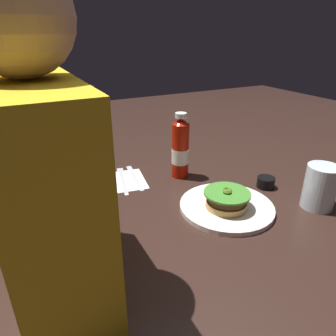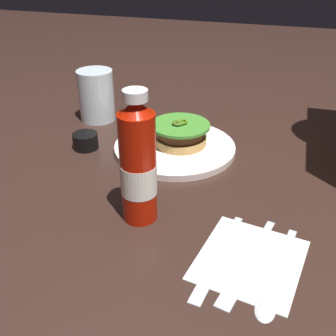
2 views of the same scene
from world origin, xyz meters
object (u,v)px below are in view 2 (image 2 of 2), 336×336
at_px(butter_knife, 216,259).
at_px(fork_utensil, 245,266).
at_px(dinner_plate, 175,147).
at_px(ketchup_bottle, 138,166).
at_px(napkin, 250,259).
at_px(spoon_utensil, 275,281).
at_px(water_glass, 96,95).
at_px(burger_sandwich, 180,134).
at_px(condiment_cup, 85,141).

bearing_deg(butter_knife, fork_utensil, 89.00).
relative_size(dinner_plate, ketchup_bottle, 1.19).
bearing_deg(napkin, butter_knife, -68.14).
xyz_separation_m(ketchup_bottle, spoon_utensil, (0.09, 0.22, -0.09)).
height_order(butter_knife, fork_utensil, same).
bearing_deg(ketchup_bottle, spoon_utensil, 68.97).
bearing_deg(water_glass, napkin, 47.27).
xyz_separation_m(ketchup_bottle, water_glass, (-0.35, -0.24, -0.04)).
relative_size(dinner_plate, fork_utensil, 1.29).
bearing_deg(burger_sandwich, butter_knife, 24.32).
relative_size(condiment_cup, fork_utensil, 0.27).
bearing_deg(fork_utensil, butter_knife, -91.00).
xyz_separation_m(burger_sandwich, napkin, (0.30, 0.19, -0.04)).
bearing_deg(ketchup_bottle, dinner_plate, -177.08).
bearing_deg(water_glass, ketchup_bottle, 35.07).
distance_m(burger_sandwich, napkin, 0.36).
bearing_deg(napkin, burger_sandwich, -147.80).
relative_size(water_glass, napkin, 0.80).
bearing_deg(fork_utensil, burger_sandwich, -149.93).
bearing_deg(ketchup_bottle, napkin, 75.02).
xyz_separation_m(butter_knife, fork_utensil, (0.00, 0.04, 0.00)).
bearing_deg(ketchup_bottle, fork_utensil, 69.31).
bearing_deg(burger_sandwich, ketchup_bottle, 0.72).
relative_size(burger_sandwich, ketchup_bottle, 0.57).
relative_size(water_glass, spoon_utensil, 0.65).
bearing_deg(condiment_cup, ketchup_bottle, 45.69).
bearing_deg(ketchup_bottle, butter_knife, 64.25).
relative_size(ketchup_bottle, napkin, 1.40).
xyz_separation_m(burger_sandwich, spoon_utensil, (0.34, 0.23, -0.03)).
height_order(burger_sandwich, napkin, burger_sandwich).
distance_m(burger_sandwich, fork_utensil, 0.37).
bearing_deg(water_glass, condiment_cup, 16.13).
bearing_deg(dinner_plate, ketchup_bottle, 2.92).
xyz_separation_m(ketchup_bottle, fork_utensil, (0.07, 0.18, -0.09)).
xyz_separation_m(water_glass, condiment_cup, (0.15, 0.04, -0.05)).
relative_size(condiment_cup, spoon_utensil, 0.29).
bearing_deg(spoon_utensil, condiment_cup, -123.58).
xyz_separation_m(dinner_plate, spoon_utensil, (0.33, 0.24, -0.00)).
bearing_deg(dinner_plate, spoon_utensil, 35.72).
bearing_deg(fork_utensil, dinner_plate, -147.97).
bearing_deg(spoon_utensil, water_glass, -132.85).
xyz_separation_m(water_glass, butter_knife, (0.42, 0.39, -0.06)).
xyz_separation_m(ketchup_bottle, butter_knife, (0.07, 0.14, -0.09)).
distance_m(fork_utensil, spoon_utensil, 0.04).
relative_size(dinner_plate, spoon_utensil, 1.36).
xyz_separation_m(dinner_plate, ketchup_bottle, (0.24, 0.01, 0.09)).
relative_size(napkin, fork_utensil, 0.78).
height_order(dinner_plate, condiment_cup, condiment_cup).
distance_m(ketchup_bottle, fork_utensil, 0.22).
bearing_deg(condiment_cup, butter_knife, 52.34).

